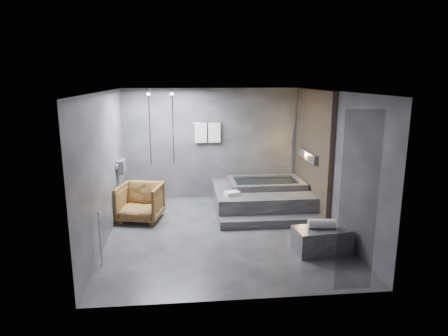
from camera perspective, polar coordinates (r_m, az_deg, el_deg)
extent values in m
plane|color=#28282B|center=(8.15, -0.14, -9.20)|extent=(5.00, 5.00, 0.00)
cube|color=#444346|center=(7.56, -0.15, 10.88)|extent=(4.50, 5.00, 0.04)
cube|color=#323136|center=(10.18, -1.53, 3.47)|extent=(4.50, 0.04, 2.80)
cube|color=#323136|center=(5.34, 2.51, -5.30)|extent=(4.50, 0.04, 2.80)
cube|color=#323136|center=(7.85, -16.73, 0.08)|extent=(0.04, 5.00, 2.80)
cube|color=#323136|center=(8.26, 15.59, 0.78)|extent=(0.04, 5.00, 2.80)
cube|color=#856A4E|center=(9.39, 12.52, 2.37)|extent=(0.10, 2.40, 2.78)
cube|color=#FF9938|center=(9.39, 12.02, 1.76)|extent=(0.14, 1.20, 0.20)
cube|color=slate|center=(9.24, -14.47, 0.19)|extent=(0.16, 0.42, 0.30)
imported|color=beige|center=(9.15, -14.49, -0.22)|extent=(0.08, 0.08, 0.21)
imported|color=beige|center=(9.35, -14.30, -0.11)|extent=(0.07, 0.07, 0.15)
cylinder|color=silver|center=(9.64, -7.31, 5.84)|extent=(0.04, 0.04, 1.80)
cylinder|color=silver|center=(9.67, -10.59, 5.75)|extent=(0.04, 0.04, 1.80)
cylinder|color=silver|center=(10.04, -2.38, 6.50)|extent=(0.75, 0.02, 0.02)
cube|color=white|center=(10.04, -3.33, 5.05)|extent=(0.30, 0.06, 0.50)
cube|color=white|center=(10.06, -1.39, 5.08)|extent=(0.30, 0.06, 0.50)
cylinder|color=silver|center=(6.98, -17.23, -9.72)|extent=(0.04, 0.04, 0.90)
cube|color=black|center=(5.86, 18.67, -4.83)|extent=(0.55, 0.01, 2.60)
cube|color=#2D2D2F|center=(9.57, 5.29, -4.28)|extent=(2.20, 2.00, 0.50)
cube|color=#2D2D2F|center=(8.53, 6.78, -7.63)|extent=(2.20, 0.36, 0.18)
cube|color=#2F2F31|center=(7.45, 13.80, -9.96)|extent=(1.03, 0.64, 0.44)
imported|color=#422910|center=(8.88, -11.85, -4.81)|extent=(1.04, 1.06, 0.81)
cylinder|color=white|center=(7.34, 13.80, -7.74)|extent=(0.50, 0.23, 0.17)
cube|color=white|center=(8.87, 1.17, -3.64)|extent=(0.37, 0.32, 0.08)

